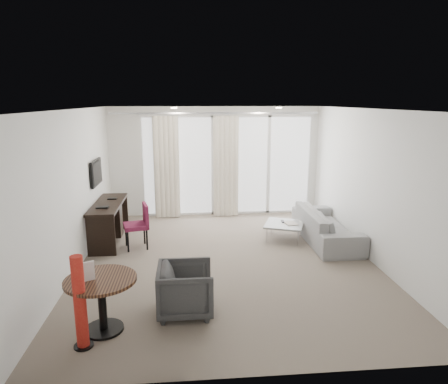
{
  "coord_description": "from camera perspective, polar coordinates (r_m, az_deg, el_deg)",
  "views": [
    {
      "loc": [
        -0.64,
        -6.48,
        2.74
      ],
      "look_at": [
        0.0,
        0.6,
        1.1
      ],
      "focal_mm": 32.0,
      "sensor_mm": 36.0,
      "label": 1
    }
  ],
  "objects": [
    {
      "name": "curtain_track",
      "position": [
        9.33,
        -1.25,
        11.21
      ],
      "size": [
        4.8,
        0.04,
        0.04
      ],
      "primitive_type": null,
      "color": "#B2B2B7",
      "rests_on": "ceiling"
    },
    {
      "name": "curtain_right",
      "position": [
        9.47,
        0.3,
        3.63
      ],
      "size": [
        0.6,
        0.2,
        2.38
      ],
      "primitive_type": null,
      "color": "beige",
      "rests_on": "ground"
    },
    {
      "name": "wall_front",
      "position": [
        3.82,
        4.92,
        -9.21
      ],
      "size": [
        5.0,
        0.0,
        2.6
      ],
      "primitive_type": "cube",
      "color": "silver",
      "rests_on": "ground"
    },
    {
      "name": "wall_right",
      "position": [
        7.34,
        20.27,
        0.87
      ],
      "size": [
        0.0,
        6.0,
        2.6
      ],
      "primitive_type": "cube",
      "color": "silver",
      "rests_on": "ground"
    },
    {
      "name": "round_table",
      "position": [
        5.2,
        -16.99,
        -15.14
      ],
      "size": [
        0.97,
        0.97,
        0.68
      ],
      "primitive_type": null,
      "rotation": [
        0.0,
        0.0,
        -0.15
      ],
      "color": "#3C2214",
      "rests_on": "floor"
    },
    {
      "name": "desk",
      "position": [
        8.2,
        -16.08,
        -4.18
      ],
      "size": [
        0.52,
        1.67,
        0.78
      ],
      "primitive_type": null,
      "color": "black",
      "rests_on": "floor"
    },
    {
      "name": "terrace_slab",
      "position": [
        11.37,
        -0.26,
        -1.26
      ],
      "size": [
        5.6,
        3.0,
        0.12
      ],
      "primitive_type": "cube",
      "color": "#4D4D50",
      "rests_on": "ground"
    },
    {
      "name": "rattan_chair_b",
      "position": [
        11.47,
        9.66,
        1.18
      ],
      "size": [
        0.74,
        0.74,
        0.85
      ],
      "primitive_type": null,
      "rotation": [
        0.0,
        0.0,
        0.32
      ],
      "color": "brown",
      "rests_on": "terrace_slab"
    },
    {
      "name": "menu_card",
      "position": [
        5.02,
        -18.67,
        -11.46
      ],
      "size": [
        0.12,
        0.07,
        0.23
      ],
      "primitive_type": null,
      "rotation": [
        0.0,
        0.0,
        0.43
      ],
      "color": "white",
      "rests_on": "round_table"
    },
    {
      "name": "floor",
      "position": [
        7.07,
        0.44,
        -9.83
      ],
      "size": [
        5.0,
        6.0,
        0.0
      ],
      "primitive_type": "cube",
      "color": "#6D6153",
      "rests_on": "ground"
    },
    {
      "name": "window_panel",
      "position": [
        9.64,
        0.5,
        3.8
      ],
      "size": [
        4.0,
        0.02,
        2.38
      ],
      "primitive_type": null,
      "color": "white",
      "rests_on": "ground"
    },
    {
      "name": "red_lamp",
      "position": [
        4.86,
        -19.89,
        -14.63
      ],
      "size": [
        0.25,
        0.25,
        1.1
      ],
      "primitive_type": "cylinder",
      "rotation": [
        0.0,
        0.0,
        -0.13
      ],
      "color": "#AE2218",
      "rests_on": "floor"
    },
    {
      "name": "rattan_chair_a",
      "position": [
        10.55,
        2.35,
        0.16
      ],
      "size": [
        0.7,
        0.7,
        0.8
      ],
      "primitive_type": null,
      "rotation": [
        0.0,
        0.0,
        -0.36
      ],
      "color": "brown",
      "rests_on": "terrace_slab"
    },
    {
      "name": "wall_left",
      "position": [
        6.89,
        -20.69,
        0.08
      ],
      "size": [
        0.0,
        6.0,
        2.6
      ],
      "primitive_type": "cube",
      "color": "silver",
      "rests_on": "ground"
    },
    {
      "name": "coffee_table",
      "position": [
        8.16,
        8.57,
        -5.56
      ],
      "size": [
        0.95,
        0.95,
        0.33
      ],
      "primitive_type": null,
      "rotation": [
        0.0,
        0.0,
        -0.37
      ],
      "color": "gray",
      "rests_on": "floor"
    },
    {
      "name": "downlight_a",
      "position": [
        8.09,
        -7.16,
        11.83
      ],
      "size": [
        0.12,
        0.12,
        0.02
      ],
      "primitive_type": "cylinder",
      "color": "#FFE0B2",
      "rests_on": "ceiling"
    },
    {
      "name": "tv",
      "position": [
        8.25,
        -17.81,
        2.67
      ],
      "size": [
        0.05,
        0.8,
        0.5
      ],
      "primitive_type": null,
      "color": "black",
      "rests_on": "wall_left"
    },
    {
      "name": "tub_armchair",
      "position": [
        5.38,
        -5.5,
        -13.68
      ],
      "size": [
        0.73,
        0.71,
        0.66
      ],
      "primitive_type": "imported",
      "rotation": [
        0.0,
        0.0,
        1.57
      ],
      "color": "#313132",
      "rests_on": "floor"
    },
    {
      "name": "sofa",
      "position": [
        8.2,
        14.37,
        -4.65
      ],
      "size": [
        0.84,
        2.14,
        0.63
      ],
      "primitive_type": "imported",
      "rotation": [
        0.0,
        0.0,
        1.57
      ],
      "color": "gray",
      "rests_on": "floor"
    },
    {
      "name": "desk_chair",
      "position": [
        7.71,
        -12.48,
        -4.82
      ],
      "size": [
        0.55,
        0.53,
        0.85
      ],
      "primitive_type": null,
      "rotation": [
        0.0,
        0.0,
        0.24
      ],
      "color": "maroon",
      "rests_on": "floor"
    },
    {
      "name": "curtain_left",
      "position": [
        9.44,
        -8.21,
        3.47
      ],
      "size": [
        0.6,
        0.2,
        2.38
      ],
      "primitive_type": null,
      "color": "beige",
      "rests_on": "ground"
    },
    {
      "name": "downlight_b",
      "position": [
        8.29,
        7.83,
        11.84
      ],
      "size": [
        0.12,
        0.12,
        0.02
      ],
      "primitive_type": "cylinder",
      "color": "#FFE0B2",
      "rests_on": "ceiling"
    },
    {
      "name": "balustrade",
      "position": [
        12.67,
        -0.83,
        2.81
      ],
      "size": [
        5.5,
        0.06,
        1.05
      ],
      "primitive_type": null,
      "color": "#B2B2B7",
      "rests_on": "terrace_slab"
    },
    {
      "name": "magazine",
      "position": [
        8.11,
        9.51,
        -4.27
      ],
      "size": [
        0.29,
        0.35,
        0.02
      ],
      "primitive_type": null,
      "rotation": [
        0.0,
        0.0,
        0.18
      ],
      "color": "gray",
      "rests_on": "coffee_table"
    },
    {
      "name": "rattan_table",
      "position": [
        11.19,
        3.67,
        0.12
      ],
      "size": [
        0.66,
        0.66,
        0.5
      ],
      "primitive_type": null,
      "rotation": [
        0.0,
        0.0,
        -0.42
      ],
      "color": "brown",
      "rests_on": "terrace_slab"
    },
    {
      "name": "remote",
      "position": [
        8.2,
        8.4,
        -4.03
      ],
      "size": [
        0.05,
        0.14,
        0.02
      ],
      "primitive_type": null,
      "rotation": [
        0.0,
        0.0,
        -0.04
      ],
      "color": "black",
      "rests_on": "coffee_table"
    },
    {
      "name": "ceiling",
      "position": [
        6.51,
        0.48,
        11.76
      ],
      "size": [
        5.0,
        6.0,
        0.0
      ],
      "primitive_type": "cube",
      "color": "white",
      "rests_on": "ground"
    },
    {
      "name": "window_frame",
      "position": [
        9.62,
        0.51,
        3.78
      ],
      "size": [
        4.1,
        0.06,
        2.44
      ],
      "primitive_type": null,
      "color": "white",
      "rests_on": "ground"
    }
  ]
}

